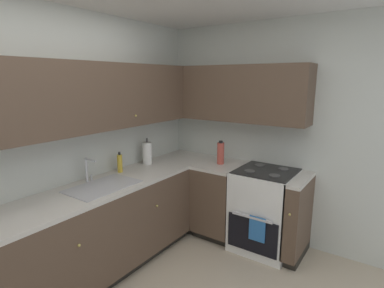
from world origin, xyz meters
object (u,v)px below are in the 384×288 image
Objects in this scene: soap_bottle at (120,163)px; paper_towel_roll at (147,153)px; oven_range at (265,209)px; oil_bottle at (221,153)px.

soap_bottle is 0.69× the size of paper_towel_roll.
paper_towel_roll is (-0.51, 1.26, 0.57)m from oven_range.
oil_bottle is (0.49, -0.70, -0.00)m from paper_towel_roll.
oil_bottle is (-0.02, 0.56, 0.57)m from oven_range.
oil_bottle is at bearing -54.93° from paper_towel_roll.
oven_range is at bearing -67.97° from paper_towel_roll.
soap_bottle is 1.15m from oil_bottle.
oil_bottle is at bearing -38.76° from soap_bottle.
paper_towel_roll reaches higher than soap_bottle.
paper_towel_roll is at bearing 112.03° from oven_range.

